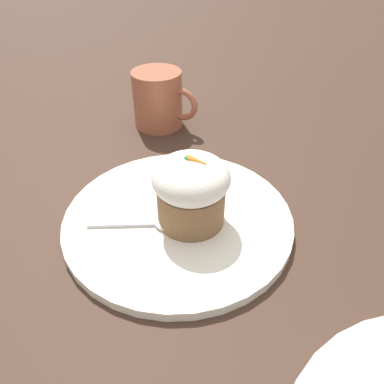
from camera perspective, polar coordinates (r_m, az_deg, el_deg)
The scene contains 5 objects.
ground_plane at distance 0.44m, azimuth -2.10°, elevation -4.66°, with size 4.00×4.00×0.00m, color #3D281E.
dessert_plate at distance 0.43m, azimuth -2.11°, elevation -4.11°, with size 0.26×0.26×0.01m.
carrot_cake at distance 0.40m, azimuth 0.00°, elevation 0.57°, with size 0.08×0.08×0.08m.
spoon at distance 0.42m, azimuth -5.83°, elevation -4.53°, with size 0.10×0.07×0.01m.
coffee_cup at distance 0.62m, azimuth -5.09°, elevation 13.88°, with size 0.11×0.08×0.09m.
Camera 1 is at (0.15, -0.28, 0.30)m, focal length 35.00 mm.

